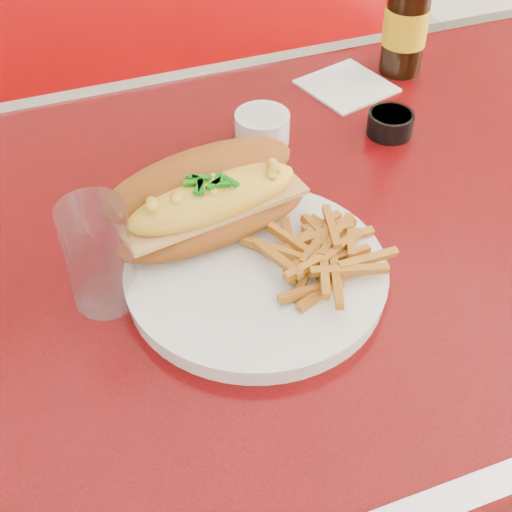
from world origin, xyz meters
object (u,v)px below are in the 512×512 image
object	(u,v)px
sauce_cup_right	(390,122)
beer_bottle	(408,10)
booth_bench_far	(209,158)
mac_hoagie	(209,199)
gravy_ramekin	(262,127)
sauce_cup_left	(197,199)
diner_table	(368,283)
fork	(302,236)
dinner_plate	(256,274)
water_tumbler	(99,255)

from	to	relation	value
sauce_cup_right	beer_bottle	bearing A→B (deg)	56.67
booth_bench_far	mac_hoagie	distance (m)	1.01
beer_bottle	gravy_ramekin	bearing A→B (deg)	-158.98
gravy_ramekin	sauce_cup_left	bearing A→B (deg)	-139.35
diner_table	fork	world-z (taller)	fork
booth_bench_far	mac_hoagie	world-z (taller)	same
gravy_ramekin	sauce_cup_left	size ratio (longest dim) A/B	1.18
sauce_cup_left	beer_bottle	distance (m)	0.48
dinner_plate	sauce_cup_right	world-z (taller)	sauce_cup_right
sauce_cup_left	water_tumbler	size ratio (longest dim) A/B	0.54
dinner_plate	sauce_cup_right	size ratio (longest dim) A/B	4.13
fork	sauce_cup_right	distance (m)	0.29
sauce_cup_right	mac_hoagie	bearing A→B (deg)	-157.29
dinner_plate	sauce_cup_left	world-z (taller)	sauce_cup_left
gravy_ramekin	sauce_cup_right	size ratio (longest dim) A/B	0.98
mac_hoagie	beer_bottle	bearing A→B (deg)	25.33
water_tumbler	booth_bench_far	bearing A→B (deg)	66.40
diner_table	sauce_cup_right	bearing A→B (deg)	57.90
booth_bench_far	gravy_ramekin	bearing A→B (deg)	-98.93
sauce_cup_left	gravy_ramekin	bearing A→B (deg)	40.65
dinner_plate	water_tumbler	size ratio (longest dim) A/B	2.69
gravy_ramekin	sauce_cup_right	world-z (taller)	gravy_ramekin
beer_bottle	water_tumbler	distance (m)	0.66
sauce_cup_right	water_tumbler	bearing A→B (deg)	-158.59
booth_bench_far	water_tumbler	size ratio (longest dim) A/B	9.29
diner_table	beer_bottle	xyz separation A→B (m)	(0.19, 0.29, 0.27)
beer_bottle	water_tumbler	size ratio (longest dim) A/B	2.15
diner_table	water_tumbler	xyz separation A→B (m)	(-0.38, -0.05, 0.23)
diner_table	sauce_cup_left	xyz separation A→B (m)	(-0.23, 0.06, 0.18)
water_tumbler	dinner_plate	bearing A→B (deg)	-12.32
mac_hoagie	sauce_cup_left	bearing A→B (deg)	78.19
fork	sauce_cup_left	distance (m)	0.15
gravy_ramekin	water_tumbler	distance (m)	0.36
beer_bottle	water_tumbler	world-z (taller)	beer_bottle
fork	gravy_ramekin	world-z (taller)	gravy_ramekin
diner_table	fork	distance (m)	0.23
dinner_plate	sauce_cup_left	distance (m)	0.15
booth_bench_far	beer_bottle	distance (m)	0.81
dinner_plate	mac_hoagie	size ratio (longest dim) A/B	1.32
diner_table	gravy_ramekin	world-z (taller)	gravy_ramekin
dinner_plate	beer_bottle	bearing A→B (deg)	43.45
fork	water_tumbler	world-z (taller)	water_tumbler
booth_bench_far	diner_table	bearing A→B (deg)	-90.00
sauce_cup_right	sauce_cup_left	bearing A→B (deg)	-168.07
dinner_plate	beer_bottle	distance (m)	0.55
fork	sauce_cup_right	bearing A→B (deg)	-54.57
diner_table	beer_bottle	bearing A→B (deg)	57.23
diner_table	dinner_plate	distance (m)	0.28
mac_hoagie	gravy_ramekin	bearing A→B (deg)	43.72
diner_table	gravy_ramekin	xyz separation A→B (m)	(-0.10, 0.18, 0.18)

